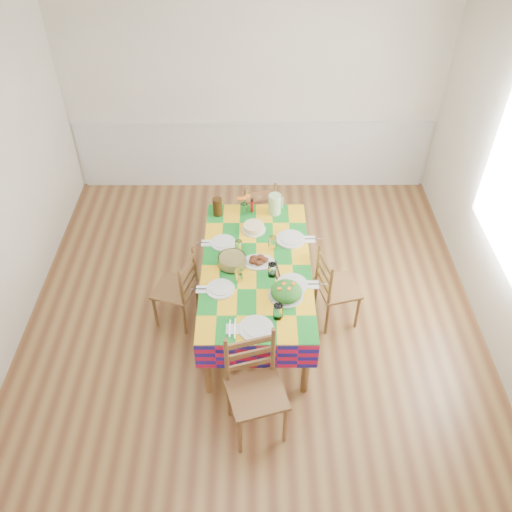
{
  "coord_description": "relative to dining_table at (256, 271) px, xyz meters",
  "views": [
    {
      "loc": [
        0.02,
        -3.51,
        4.11
      ],
      "look_at": [
        0.03,
        0.08,
        0.88
      ],
      "focal_mm": 38.0,
      "sensor_mm": 36.0,
      "label": 1
    }
  ],
  "objects": [
    {
      "name": "name_card",
      "position": [
        -0.0,
        -0.86,
        0.09
      ],
      "size": [
        0.08,
        0.03,
        0.02
      ],
      "primitive_type": "cube",
      "color": "silver",
      "rests_on": "dining_table"
    },
    {
      "name": "setting_left_near",
      "position": [
        -0.26,
        -0.28,
        0.11
      ],
      "size": [
        0.46,
        0.27,
        0.12
      ],
      "rotation": [
        0.0,
        0.0,
        1.57
      ],
      "color": "silver",
      "rests_on": "dining_table"
    },
    {
      "name": "chair_near",
      "position": [
        -0.01,
        -1.17,
        -0.16
      ],
      "size": [
        0.53,
        0.52,
        0.98
      ],
      "rotation": [
        0.0,
        0.0,
        0.28
      ],
      "color": "brown",
      "rests_on": "room"
    },
    {
      "name": "dining_table",
      "position": [
        0.0,
        0.0,
        0.0
      ],
      "size": [
        1.0,
        1.87,
        0.73
      ],
      "color": "brown",
      "rests_on": "room"
    },
    {
      "name": "room",
      "position": [
        -0.04,
        -0.13,
        0.7
      ],
      "size": [
        4.58,
        5.08,
        2.78
      ],
      "color": "brown",
      "rests_on": "ground"
    },
    {
      "name": "serving_utensils",
      "position": [
        0.17,
        -0.08,
        0.08
      ],
      "size": [
        0.12,
        0.28,
        0.01
      ],
      "color": "black",
      "rests_on": "dining_table"
    },
    {
      "name": "setting_right_near",
      "position": [
        0.26,
        -0.21,
        0.11
      ],
      "size": [
        0.52,
        0.3,
        0.13
      ],
      "rotation": [
        0.0,
        0.0,
        -1.57
      ],
      "color": "silver",
      "rests_on": "dining_table"
    },
    {
      "name": "cake",
      "position": [
        -0.02,
        0.51,
        0.11
      ],
      "size": [
        0.24,
        0.24,
        0.07
      ],
      "color": "silver",
      "rests_on": "dining_table"
    },
    {
      "name": "setting_near_head",
      "position": [
        0.05,
        -0.72,
        0.11
      ],
      "size": [
        0.47,
        0.31,
        0.14
      ],
      "color": "silver",
      "rests_on": "dining_table"
    },
    {
      "name": "pasta_bowl",
      "position": [
        -0.22,
        0.0,
        0.13
      ],
      "size": [
        0.26,
        0.26,
        0.09
      ],
      "color": "white",
      "rests_on": "dining_table"
    },
    {
      "name": "green_pitcher",
      "position": [
        0.19,
        0.79,
        0.19
      ],
      "size": [
        0.13,
        0.13,
        0.22
      ],
      "primitive_type": "cylinder",
      "color": "#AFDC9B",
      "rests_on": "dining_table"
    },
    {
      "name": "chair_right",
      "position": [
        0.75,
        -0.01,
        -0.22
      ],
      "size": [
        0.45,
        0.46,
        0.87
      ],
      "rotation": [
        0.0,
        0.0,
        1.83
      ],
      "color": "brown",
      "rests_on": "room"
    },
    {
      "name": "tea_pitcher",
      "position": [
        -0.39,
        0.76,
        0.18
      ],
      "size": [
        0.1,
        0.1,
        0.19
      ],
      "primitive_type": "cylinder",
      "color": "black",
      "rests_on": "dining_table"
    },
    {
      "name": "meat_platter",
      "position": [
        0.02,
        0.03,
        0.1
      ],
      "size": [
        0.3,
        0.22,
        0.06
      ],
      "color": "silver",
      "rests_on": "dining_table"
    },
    {
      "name": "chair_left",
      "position": [
        -0.75,
        -0.01,
        -0.23
      ],
      "size": [
        0.45,
        0.46,
        0.85
      ],
      "rotation": [
        0.0,
        0.0,
        -1.87
      ],
      "color": "brown",
      "rests_on": "room"
    },
    {
      "name": "chair_far",
      "position": [
        0.01,
        1.18,
        -0.22
      ],
      "size": [
        0.47,
        0.46,
        0.87
      ],
      "rotation": [
        0.0,
        0.0,
        3.43
      ],
      "color": "brown",
      "rests_on": "room"
    },
    {
      "name": "hot_sauce",
      "position": [
        -0.04,
        0.81,
        0.16
      ],
      "size": [
        0.04,
        0.04,
        0.15
      ],
      "primitive_type": "cylinder",
      "color": "#B4150E",
      "rests_on": "dining_table"
    },
    {
      "name": "flower_vase",
      "position": [
        -0.12,
        0.77,
        0.17
      ],
      "size": [
        0.14,
        0.12,
        0.23
      ],
      "color": "white",
      "rests_on": "dining_table"
    },
    {
      "name": "salad_platter",
      "position": [
        0.26,
        -0.39,
        0.13
      ],
      "size": [
        0.3,
        0.3,
        0.13
      ],
      "color": "silver",
      "rests_on": "dining_table"
    },
    {
      "name": "setting_right_far",
      "position": [
        0.27,
        0.31,
        0.11
      ],
      "size": [
        0.53,
        0.31,
        0.14
      ],
      "rotation": [
        0.0,
        0.0,
        -1.57
      ],
      "color": "silver",
      "rests_on": "dining_table"
    },
    {
      "name": "setting_left_far",
      "position": [
        -0.27,
        0.27,
        0.11
      ],
      "size": [
        0.45,
        0.26,
        0.12
      ],
      "rotation": [
        0.0,
        0.0,
        1.57
      ],
      "color": "silver",
      "rests_on": "dining_table"
    },
    {
      "name": "wainscot",
      "position": [
        -0.04,
        2.36,
        -0.16
      ],
      "size": [
        4.41,
        0.06,
        0.92
      ],
      "color": "silver",
      "rests_on": "room"
    }
  ]
}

